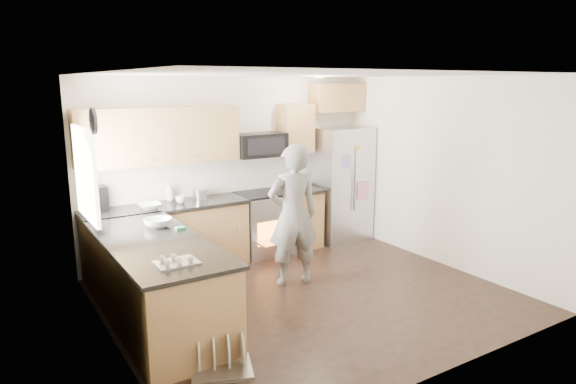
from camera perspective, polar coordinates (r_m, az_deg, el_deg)
ground at (r=6.29m, az=2.27°, el=-11.49°), size 4.50×4.50×0.00m
room_shell at (r=5.82m, az=2.02°, el=3.79°), size 4.54×4.04×2.62m
back_cabinet_run at (r=7.19m, az=-9.44°, el=-0.52°), size 4.45×0.64×2.50m
peninsula at (r=5.61m, az=-14.34°, el=-9.75°), size 0.96×2.36×1.02m
stove_range at (r=7.61m, az=-2.71°, el=-1.90°), size 0.76×0.97×1.79m
refrigerator at (r=8.34m, az=5.78°, el=0.91°), size 0.91×0.73×1.82m
person at (r=6.38m, az=0.56°, el=-2.60°), size 0.73×0.56×1.79m
dish_rack at (r=4.82m, az=-7.43°, el=-18.17°), size 0.65×0.59×0.33m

